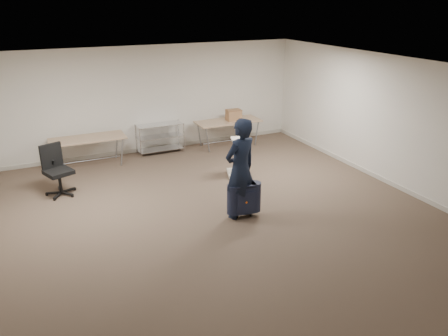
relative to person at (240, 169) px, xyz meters
name	(u,v)px	position (x,y,z in m)	size (l,w,h in m)	color
ground	(227,218)	(-0.27, 0.00, -0.96)	(9.00, 9.00, 0.00)	#4A362C
room_shell	(200,189)	(-0.27, 1.38, -0.91)	(8.00, 9.00, 9.00)	silver
folding_table_left	(87,140)	(-2.17, 3.95, -0.29)	(1.80, 0.75, 0.73)	tan
folding_table_right	(228,123)	(1.63, 3.95, -0.29)	(1.80, 0.75, 0.73)	tan
wire_shelf	(160,137)	(-0.27, 4.20, -0.52)	(1.22, 0.47, 0.80)	silver
person	(240,169)	(0.00, 0.00, 0.00)	(0.70, 0.46, 1.93)	black
suitcase	(244,198)	(0.04, -0.08, -0.57)	(0.45, 0.30, 1.16)	black
office_chair	(59,180)	(-3.02, 2.51, -0.64)	(0.65, 0.66, 1.08)	black
equipment_cart	(239,166)	(0.90, 1.84, -0.72)	(0.63, 0.63, 0.92)	beige
cardboard_box	(234,115)	(1.79, 3.94, -0.09)	(0.40, 0.30, 0.30)	olive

